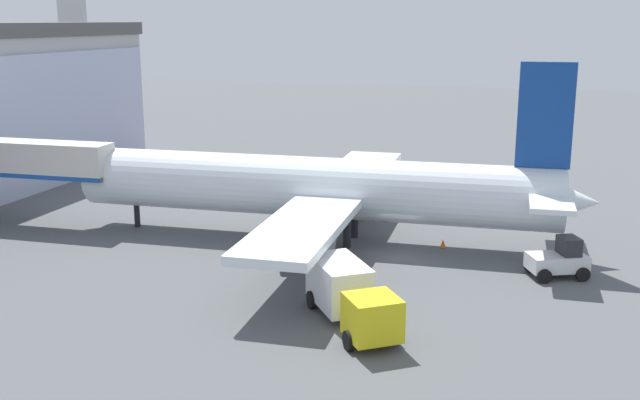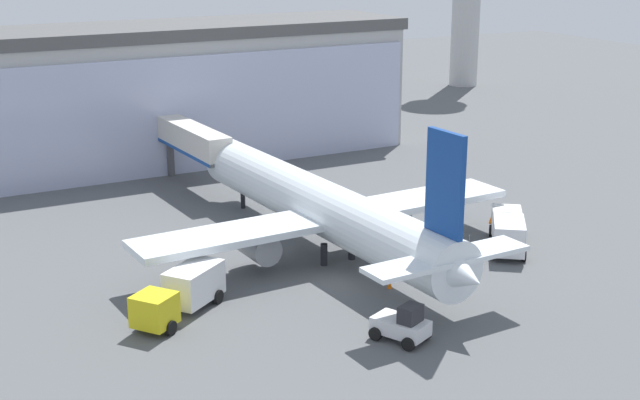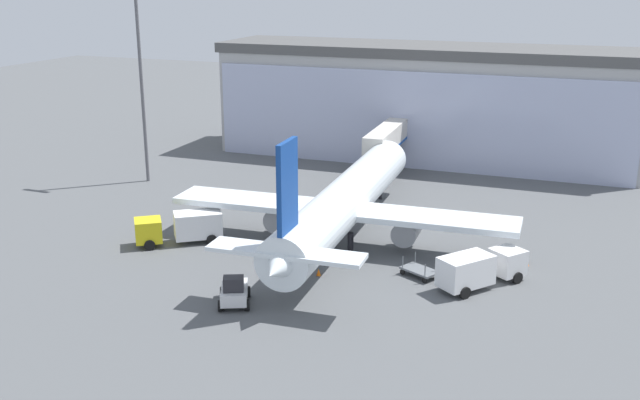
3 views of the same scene
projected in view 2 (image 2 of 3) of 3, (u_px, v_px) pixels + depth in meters
The scene contains 10 objects.
ground at pixel (344, 282), 60.28m from camera, with size 240.00×240.00×0.00m, color #545659.
terminal_building at pixel (163, 93), 90.97m from camera, with size 51.86×13.83×13.90m.
jet_bridge at pixel (190, 139), 81.31m from camera, with size 3.02×13.79×5.97m.
airplane at pixel (324, 208), 64.57m from camera, with size 29.81×35.09×11.77m.
catering_truck at pixel (182, 292), 54.85m from camera, with size 7.16×6.14×2.65m.
fuel_truck at pixel (508, 231), 66.15m from camera, with size 6.11×7.18×2.65m.
baggage_cart at pixel (455, 251), 64.61m from camera, with size 3.22×2.68×1.50m.
pushback_tug at pixel (402, 325), 51.40m from camera, with size 3.25×3.67×2.30m.
safety_cone_nose at pixel (390, 284), 59.16m from camera, with size 0.36×0.36×0.55m, color orange.
safety_cone_wingtip at pixel (491, 220), 72.46m from camera, with size 0.36×0.36×0.55m, color orange.
Camera 2 is at (-27.27, -49.08, 22.69)m, focal length 50.00 mm.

